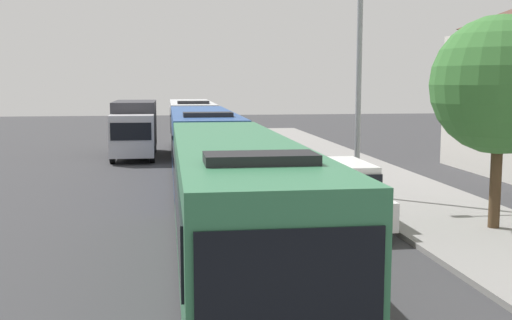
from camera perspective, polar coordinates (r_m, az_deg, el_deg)
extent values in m
cube|color=#33724C|center=(13.62, -1.87, -3.93)|extent=(2.50, 12.32, 2.70)
cube|color=black|center=(13.74, 3.40, -2.35)|extent=(0.04, 11.34, 1.00)
cube|color=black|center=(13.48, -7.26, -2.58)|extent=(0.04, 11.34, 1.00)
cube|color=black|center=(7.61, 3.18, -10.62)|extent=(2.30, 0.04, 1.20)
cube|color=orange|center=(13.98, 3.40, -7.00)|extent=(0.03, 11.71, 0.36)
cube|color=black|center=(9.77, 0.41, 0.16)|extent=(1.75, 0.90, 0.16)
cylinder|color=black|center=(10.51, 6.62, -14.19)|extent=(0.28, 1.00, 1.00)
cylinder|color=black|center=(17.29, 0.58, -5.59)|extent=(0.28, 1.00, 1.00)
cylinder|color=black|center=(17.11, -6.76, -5.78)|extent=(0.28, 1.00, 1.00)
cube|color=#284C8C|center=(26.14, -4.84, 1.40)|extent=(2.50, 11.81, 2.70)
cube|color=black|center=(26.21, -2.07, 2.21)|extent=(0.04, 10.86, 1.00)
cube|color=black|center=(26.07, -7.64, 2.12)|extent=(0.04, 10.86, 1.00)
cube|color=black|center=(20.23, -3.92, 0.58)|extent=(2.30, 0.04, 1.20)
cube|color=black|center=(26.34, -2.04, -0.28)|extent=(0.03, 11.22, 0.36)
cube|color=black|center=(22.51, -4.38, 4.13)|extent=(1.75, 0.90, 0.16)
cylinder|color=black|center=(22.78, -1.53, -2.48)|extent=(0.28, 1.00, 1.00)
cylinder|color=black|center=(22.64, -7.08, -2.59)|extent=(0.28, 1.00, 1.00)
cylinder|color=black|center=(29.58, -3.04, -0.25)|extent=(0.28, 1.00, 1.00)
cylinder|color=black|center=(29.47, -7.30, -0.32)|extent=(0.28, 1.00, 1.00)
cube|color=silver|center=(38.63, -5.87, 3.26)|extent=(2.50, 10.89, 2.70)
cube|color=black|center=(38.67, -4.00, 3.80)|extent=(0.04, 10.02, 1.00)
cube|color=black|center=(38.58, -7.77, 3.75)|extent=(0.04, 10.02, 1.00)
cube|color=black|center=(33.16, -5.53, 3.14)|extent=(2.30, 0.04, 1.20)
cube|color=navy|center=(38.76, -3.97, 2.11)|extent=(0.03, 10.34, 0.36)
cube|color=black|center=(35.29, -5.70, 5.22)|extent=(1.75, 0.90, 0.16)
cylinder|color=black|center=(35.43, -3.87, 0.98)|extent=(0.28, 1.00, 1.00)
cylinder|color=black|center=(35.35, -7.43, 0.92)|extent=(0.28, 1.00, 1.00)
cylinder|color=black|center=(41.76, -4.50, 1.92)|extent=(0.28, 1.00, 1.00)
cylinder|color=black|center=(41.68, -7.52, 1.87)|extent=(0.28, 1.00, 1.00)
cube|color=white|center=(19.13, 7.70, -3.80)|extent=(1.84, 4.85, 0.80)
cube|color=white|center=(19.14, 7.61, -1.36)|extent=(1.62, 2.81, 0.80)
cube|color=black|center=(19.14, 7.61, -1.36)|extent=(1.66, 2.91, 0.44)
sphere|color=#F9EFCC|center=(16.67, 8.29, -5.09)|extent=(0.18, 0.18, 0.18)
sphere|color=#F9EFCC|center=(16.98, 11.58, -4.94)|extent=(0.18, 0.18, 0.18)
cylinder|color=black|center=(17.57, 6.41, -5.93)|extent=(0.22, 0.70, 0.70)
cylinder|color=black|center=(18.04, 11.49, -5.68)|extent=(0.22, 0.70, 0.70)
cylinder|color=black|center=(20.43, 4.32, -4.05)|extent=(0.22, 0.70, 0.70)
cylinder|color=black|center=(20.84, 8.74, -3.89)|extent=(0.22, 0.70, 0.70)
cube|color=#B7B7BC|center=(33.66, -11.17, 2.16)|extent=(2.30, 1.80, 2.20)
cube|color=#333338|center=(37.34, -10.87, 3.19)|extent=(2.35, 5.63, 2.70)
cube|color=black|center=(32.72, -11.27, 2.54)|extent=(2.07, 0.04, 0.90)
cylinder|color=black|center=(33.84, -12.87, 0.44)|extent=(0.26, 0.90, 0.90)
cylinder|color=black|center=(33.72, -9.38, 0.50)|extent=(0.26, 0.90, 0.90)
cylinder|color=black|center=(38.65, -12.27, 1.28)|extent=(0.26, 0.90, 0.90)
cylinder|color=black|center=(38.55, -9.21, 1.33)|extent=(0.26, 0.90, 0.90)
cylinder|color=gray|center=(23.05, 9.30, 7.57)|extent=(0.20, 0.20, 8.73)
cylinder|color=#4C3823|center=(19.14, 20.86, -2.06)|extent=(0.32, 0.32, 2.51)
sphere|color=#387033|center=(18.92, 21.25, 6.37)|extent=(3.89, 3.89, 3.89)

